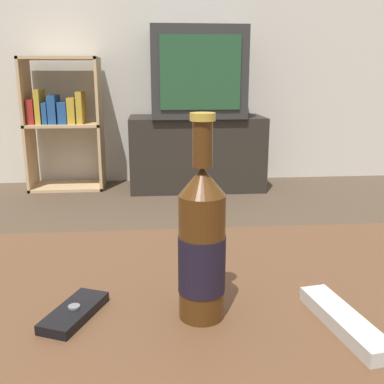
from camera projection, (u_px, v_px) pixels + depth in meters
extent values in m
cube|color=beige|center=(155.00, 6.00, 3.27)|extent=(8.00, 0.05, 2.60)
cube|color=brown|center=(191.00, 358.00, 0.57)|extent=(1.11, 0.86, 0.04)
cube|color=#28231E|center=(196.00, 153.00, 3.27)|extent=(0.95, 0.44, 0.52)
cube|color=#2D2D2D|center=(197.00, 73.00, 3.13)|extent=(0.64, 0.50, 0.60)
cube|color=#234C2D|center=(201.00, 73.00, 2.88)|extent=(0.52, 0.01, 0.47)
cube|color=tan|center=(28.00, 125.00, 3.20)|extent=(0.02, 0.30, 0.93)
cube|color=tan|center=(100.00, 124.00, 3.24)|extent=(0.02, 0.30, 0.93)
cube|color=tan|center=(69.00, 186.00, 3.33)|extent=(0.53, 0.30, 0.02)
cube|color=tan|center=(65.00, 124.00, 3.22)|extent=(0.53, 0.30, 0.02)
cube|color=tan|center=(60.00, 58.00, 3.10)|extent=(0.53, 0.30, 0.02)
cube|color=maroon|center=(33.00, 111.00, 3.17)|extent=(0.05, 0.21, 0.17)
cube|color=#B7932D|center=(40.00, 106.00, 3.17)|extent=(0.04, 0.21, 0.24)
cube|color=navy|center=(47.00, 113.00, 3.19)|extent=(0.03, 0.21, 0.15)
cube|color=navy|center=(54.00, 109.00, 3.18)|extent=(0.06, 0.21, 0.20)
cube|color=navy|center=(64.00, 112.00, 3.20)|extent=(0.06, 0.21, 0.15)
cube|color=#B7932D|center=(73.00, 110.00, 3.20)|extent=(0.05, 0.21, 0.18)
cube|color=#B7932D|center=(81.00, 107.00, 3.20)|extent=(0.04, 0.21, 0.22)
cylinder|color=#47280F|center=(202.00, 258.00, 0.60)|extent=(0.06, 0.06, 0.17)
cylinder|color=black|center=(202.00, 263.00, 0.61)|extent=(0.06, 0.06, 0.08)
cone|color=#47280F|center=(202.00, 181.00, 0.58)|extent=(0.06, 0.06, 0.04)
cylinder|color=#47280F|center=(202.00, 144.00, 0.57)|extent=(0.03, 0.03, 0.06)
cylinder|color=#B79333|center=(203.00, 117.00, 0.56)|extent=(0.03, 0.03, 0.01)
cube|color=black|center=(74.00, 312.00, 0.62)|extent=(0.09, 0.12, 0.01)
cylinder|color=slate|center=(74.00, 307.00, 0.62)|extent=(0.02, 0.02, 0.00)
cube|color=beige|center=(344.00, 321.00, 0.59)|extent=(0.07, 0.18, 0.02)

